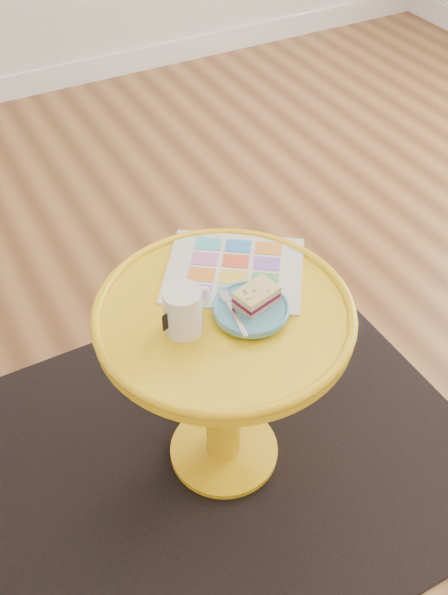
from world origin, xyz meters
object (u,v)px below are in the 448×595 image
newspaper (234,270)px  plate (251,309)px  side_table (224,358)px  mug (184,309)px

newspaper → plate: 0.15m
side_table → mug: (-0.10, -0.01, 0.21)m
newspaper → mug: (-0.18, -0.11, 0.05)m
side_table → mug: mug is taller
side_table → newspaper: (0.08, 0.10, 0.15)m
mug → plate: bearing=-26.7°
newspaper → plate: (-0.04, -0.14, 0.01)m
plate → side_table: bearing=139.8°
mug → plate: mug is taller
side_table → plate: bearing=-40.2°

